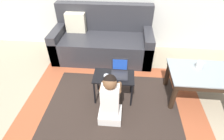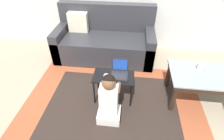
% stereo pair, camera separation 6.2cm
% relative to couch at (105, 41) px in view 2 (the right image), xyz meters
% --- Properties ---
extents(ground_plane, '(16.00, 16.00, 0.00)m').
position_rel_couch_xyz_m(ground_plane, '(0.24, -1.30, -0.31)').
color(ground_plane, gray).
extents(area_rug, '(2.51, 1.92, 0.01)m').
position_rel_couch_xyz_m(area_rug, '(0.30, -1.32, -0.31)').
color(area_rug, '#9E4C2D').
rests_on(area_rug, ground_plane).
extents(couch, '(1.79, 0.83, 0.93)m').
position_rel_couch_xyz_m(couch, '(0.00, 0.00, 0.00)').
color(couch, '#2D2D33').
rests_on(couch, ground_plane).
extents(coffee_table, '(0.87, 0.59, 0.47)m').
position_rel_couch_xyz_m(coffee_table, '(1.48, -1.01, 0.08)').
color(coffee_table, gray).
rests_on(coffee_table, ground_plane).
extents(laptop_desk, '(0.55, 0.32, 0.41)m').
position_rel_couch_xyz_m(laptop_desk, '(0.30, -1.13, 0.04)').
color(laptop_desk, black).
rests_on(laptop_desk, ground_plane).
extents(laptop, '(0.22, 0.21, 0.22)m').
position_rel_couch_xyz_m(laptop, '(0.37, -1.10, 0.14)').
color(laptop, '#232328').
rests_on(laptop, laptop_desk).
extents(computer_mouse, '(0.08, 0.09, 0.04)m').
position_rel_couch_xyz_m(computer_mouse, '(0.20, -1.15, 0.12)').
color(computer_mouse, '#B2B7C1').
rests_on(computer_mouse, laptop_desk).
extents(person_seated, '(0.29, 0.35, 0.72)m').
position_rel_couch_xyz_m(person_seated, '(0.29, -1.50, 0.02)').
color(person_seated, silver).
rests_on(person_seated, ground_plane).
extents(cup_on_table, '(0.09, 0.09, 0.10)m').
position_rel_couch_xyz_m(cup_on_table, '(1.45, -0.92, 0.20)').
color(cup_on_table, white).
rests_on(cup_on_table, coffee_table).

